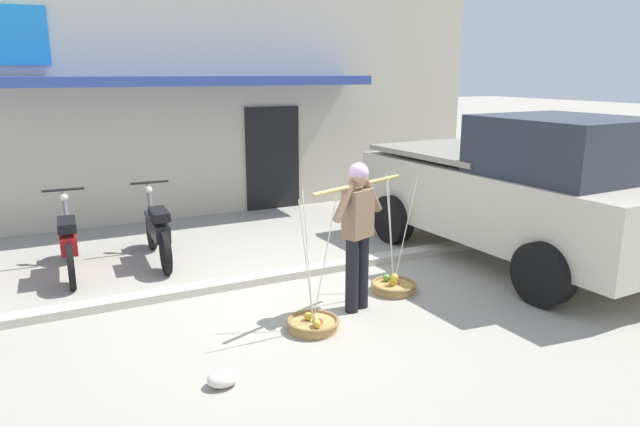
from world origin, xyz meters
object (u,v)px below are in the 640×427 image
at_px(motorcycle_nearest_shop, 69,242).
at_px(plastic_litter_bag, 223,379).
at_px(parked_truck, 517,191).
at_px(fruit_basket_right_side, 313,323).
at_px(motorcycle_second_in_row, 158,231).
at_px(fruit_vendor, 358,227).
at_px(fruit_basket_left_side, 393,285).

distance_m(motorcycle_nearest_shop, plastic_litter_bag, 3.80).
xyz_separation_m(parked_truck, plastic_litter_bag, (-4.76, -1.43, -0.96)).
bearing_deg(plastic_litter_bag, motorcycle_nearest_shop, 104.79).
distance_m(fruit_basket_right_side, motorcycle_nearest_shop, 3.71).
distance_m(motorcycle_second_in_row, plastic_litter_bag, 3.71).
bearing_deg(parked_truck, motorcycle_nearest_shop, 158.76).
height_order(fruit_vendor, motorcycle_nearest_shop, fruit_vendor).
height_order(fruit_basket_left_side, plastic_litter_bag, fruit_basket_left_side).
bearing_deg(motorcycle_nearest_shop, motorcycle_second_in_row, 1.23).
height_order(fruit_basket_left_side, parked_truck, parked_truck).
bearing_deg(fruit_basket_left_side, motorcycle_nearest_shop, 144.98).
height_order(motorcycle_nearest_shop, plastic_litter_bag, motorcycle_nearest_shop).
bearing_deg(plastic_litter_bag, motorcycle_second_in_row, 86.86).
height_order(fruit_basket_left_side, fruit_basket_right_side, same).
xyz_separation_m(fruit_basket_right_side, parked_truck, (3.57, 0.78, 0.95)).
relative_size(motorcycle_second_in_row, plastic_litter_bag, 6.51).
bearing_deg(motorcycle_nearest_shop, fruit_basket_right_side, -54.36).
height_order(fruit_vendor, motorcycle_second_in_row, fruit_vendor).
bearing_deg(fruit_vendor, motorcycle_nearest_shop, 136.07).
bearing_deg(plastic_litter_bag, parked_truck, 16.78).
bearing_deg(fruit_basket_left_side, motorcycle_second_in_row, 133.35).
distance_m(fruit_basket_left_side, motorcycle_second_in_row, 3.45).
bearing_deg(fruit_vendor, fruit_basket_right_side, -158.52).
xyz_separation_m(fruit_vendor, motorcycle_nearest_shop, (-2.84, 2.73, -0.52)).
distance_m(fruit_vendor, parked_truck, 2.93).
distance_m(motorcycle_nearest_shop, parked_truck, 6.17).
bearing_deg(parked_truck, fruit_basket_left_side, -173.73).
distance_m(fruit_basket_right_side, parked_truck, 3.78).
bearing_deg(parked_truck, fruit_vendor, -169.99).
distance_m(fruit_basket_left_side, parked_truck, 2.41).
height_order(motorcycle_second_in_row, plastic_litter_bag, motorcycle_second_in_row).
bearing_deg(fruit_basket_right_side, fruit_vendor, 21.48).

